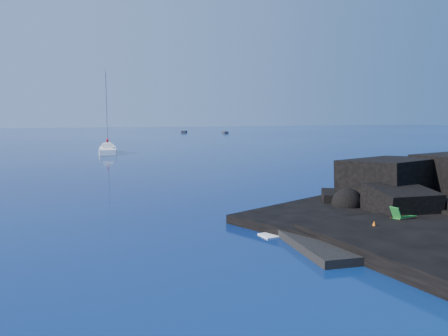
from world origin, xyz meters
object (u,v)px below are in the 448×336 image
object	(u,v)px
distant_boat_b	(225,133)
distant_boat_a	(184,133)
sailboat	(108,153)
deck_chair	(404,214)
sunbather	(368,235)
marker_cone	(374,226)

from	to	relation	value
distant_boat_b	distant_boat_a	bearing A→B (deg)	149.30
sailboat	distant_boat_b	xyz separation A→B (m)	(43.12, 63.77, 0.00)
deck_chair	sunbather	bearing A→B (deg)	-163.38
sunbather	distant_boat_b	distance (m)	121.72
sunbather	distant_boat_a	bearing A→B (deg)	92.88
distant_boat_a	deck_chair	bearing A→B (deg)	-77.71
deck_chair	marker_cone	world-z (taller)	deck_chair
sailboat	deck_chair	world-z (taller)	sailboat
deck_chair	marker_cone	size ratio (longest dim) A/B	2.81
marker_cone	deck_chair	bearing A→B (deg)	16.96
sailboat	marker_cone	xyz separation A→B (m)	(6.37, -51.07, 0.60)
sailboat	marker_cone	distance (m)	51.47
sunbather	distant_boat_b	world-z (taller)	sunbather
deck_chair	distant_boat_b	size ratio (longest dim) A/B	0.33
distant_boat_a	marker_cone	bearing A→B (deg)	-78.72
sailboat	distant_boat_b	size ratio (longest dim) A/B	2.84
sunbather	distant_boat_b	bearing A→B (deg)	86.89
sunbather	distant_boat_a	distance (m)	127.68
marker_cone	distant_boat_b	bearing A→B (deg)	72.26
marker_cone	sunbather	bearing A→B (deg)	-139.34
deck_chair	marker_cone	distance (m)	2.54
marker_cone	sailboat	bearing A→B (deg)	97.11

